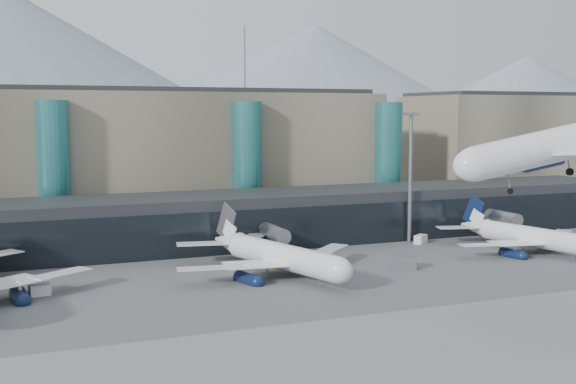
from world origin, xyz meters
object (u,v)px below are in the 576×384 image
at_px(veh_a, 40,290).
at_px(veh_b, 275,263).
at_px(jet_parked_mid, 270,246).
at_px(jet_parked_right, 521,230).
at_px(veh_d, 421,239).
at_px(veh_h, 330,270).
at_px(veh_g, 335,259).
at_px(veh_e, 546,241).
at_px(veh_c, 405,262).
at_px(lightmast_mid, 410,170).

relative_size(veh_a, veh_b, 1.01).
relative_size(jet_parked_mid, jet_parked_right, 1.09).
relative_size(veh_d, veh_h, 0.85).
bearing_deg(veh_g, veh_h, -79.71).
bearing_deg(veh_b, jet_parked_right, -93.33).
bearing_deg(jet_parked_mid, veh_e, -103.62).
height_order(jet_parked_right, veh_d, jet_parked_right).
bearing_deg(jet_parked_mid, veh_b, -49.25).
bearing_deg(jet_parked_right, veh_c, 88.33).
relative_size(lightmast_mid, jet_parked_right, 0.78).
bearing_deg(veh_d, jet_parked_right, -79.20).
bearing_deg(veh_e, veh_a, -170.94).
xyz_separation_m(jet_parked_right, veh_c, (-27.94, -5.25, -2.91)).
bearing_deg(veh_d, veh_a, 158.48).
bearing_deg(veh_h, veh_b, 109.65).
xyz_separation_m(jet_parked_right, veh_a, (-84.76, -1.24, -3.19)).
height_order(jet_parked_mid, veh_g, jet_parked_mid).
relative_size(veh_c, veh_g, 1.82).
bearing_deg(veh_c, veh_e, 46.39).
relative_size(jet_parked_mid, veh_d, 12.00).
xyz_separation_m(veh_g, veh_h, (-5.30, -9.10, 0.34)).
bearing_deg(veh_g, veh_d, 63.89).
bearing_deg(jet_parked_mid, lightmast_mid, -82.98).
bearing_deg(veh_e, lightmast_mid, 158.10).
distance_m(veh_b, veh_d, 35.81).
bearing_deg(jet_parked_right, lightmast_mid, 29.90).
bearing_deg(veh_h, veh_c, -8.97).
height_order(veh_b, veh_h, veh_h).
bearing_deg(veh_g, veh_b, -141.48).
bearing_deg(veh_d, veh_c, -161.71).
relative_size(veh_a, veh_c, 0.73).
xyz_separation_m(veh_a, veh_e, (93.69, 4.51, -0.04)).
bearing_deg(veh_h, jet_parked_right, -3.26).
bearing_deg(jet_parked_mid, veh_c, -120.47).
relative_size(veh_b, veh_h, 0.80).
bearing_deg(veh_a, jet_parked_mid, -8.30).
height_order(jet_parked_right, veh_b, jet_parked_right).
relative_size(jet_parked_right, veh_a, 11.62).
distance_m(veh_d, veh_h, 34.65).
distance_m(jet_parked_mid, veh_a, 35.21).
height_order(jet_parked_right, veh_a, jet_parked_right).
bearing_deg(veh_g, veh_a, -134.08).
distance_m(veh_a, veh_g, 48.50).
bearing_deg(lightmast_mid, jet_parked_mid, -156.25).
xyz_separation_m(jet_parked_mid, veh_e, (58.68, 3.19, -3.57)).
bearing_deg(veh_e, veh_g, -173.76).
xyz_separation_m(veh_d, veh_e, (21.91, -10.21, -0.10)).
relative_size(jet_parked_right, veh_h, 9.43).
distance_m(veh_b, veh_c, 21.46).
xyz_separation_m(jet_parked_right, veh_e, (8.93, 3.27, -3.23)).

